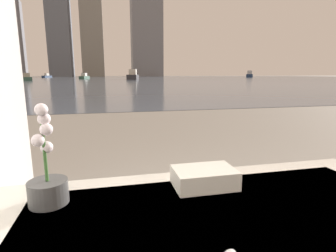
# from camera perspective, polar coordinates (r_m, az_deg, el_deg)

# --- Properties ---
(potted_orchid) EXTENTS (0.15, 0.15, 0.38)m
(potted_orchid) POSITION_cam_1_polar(r_m,az_deg,el_deg) (1.10, -24.78, -10.59)
(potted_orchid) COLOR #4C4C4C
(potted_orchid) RESTS_ON bathtub
(towel_stack) EXTENTS (0.27, 0.18, 0.08)m
(towel_stack) POSITION_cam_1_polar(r_m,az_deg,el_deg) (1.18, 7.77, -11.06)
(towel_stack) COLOR silver
(towel_stack) RESTS_ON bathtub
(harbor_water) EXTENTS (180.00, 110.00, 0.01)m
(harbor_water) POSITION_cam_1_polar(r_m,az_deg,el_deg) (62.22, -12.68, 10.04)
(harbor_water) COLOR slate
(harbor_water) RESTS_ON ground_plane
(harbor_boat_0) EXTENTS (2.01, 3.53, 1.26)m
(harbor_boat_0) POSITION_cam_1_polar(r_m,az_deg,el_deg) (59.07, -17.76, 10.17)
(harbor_boat_0) COLOR #335647
(harbor_boat_0) RESTS_ON harbor_water
(harbor_boat_1) EXTENTS (2.22, 3.39, 1.20)m
(harbor_boat_1) POSITION_cam_1_polar(r_m,az_deg,el_deg) (46.87, -28.40, 9.19)
(harbor_boat_1) COLOR #335647
(harbor_boat_1) RESTS_ON harbor_water
(harbor_boat_3) EXTENTS (2.76, 5.36, 1.92)m
(harbor_boat_3) POSITION_cam_1_polar(r_m,az_deg,el_deg) (50.26, -7.65, 10.76)
(harbor_boat_3) COLOR #2D2D33
(harbor_boat_3) RESTS_ON harbor_water
(harbor_boat_4) EXTENTS (2.37, 3.40, 1.21)m
(harbor_boat_4) POSITION_cam_1_polar(r_m,az_deg,el_deg) (84.31, -24.87, 9.83)
(harbor_boat_4) COLOR navy
(harbor_boat_4) RESTS_ON harbor_water
(harbor_boat_5) EXTENTS (4.42, 5.80, 2.09)m
(harbor_boat_5) POSITION_cam_1_polar(r_m,az_deg,el_deg) (87.96, 17.31, 10.57)
(harbor_boat_5) COLOR navy
(harbor_boat_5) RESTS_ON harbor_water
(skyline_tower_0) EXTENTS (10.83, 6.03, 29.03)m
(skyline_tower_0) POSITION_cam_1_polar(r_m,az_deg,el_deg) (124.70, -31.51, 15.87)
(skyline_tower_0) COLOR slate
(skyline_tower_0) RESTS_ON ground_plane
(skyline_tower_3) EXTENTS (13.02, 9.73, 61.05)m
(skyline_tower_3) POSITION_cam_1_polar(r_m,az_deg,el_deg) (123.07, -4.81, 25.08)
(skyline_tower_3) COLOR slate
(skyline_tower_3) RESTS_ON ground_plane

